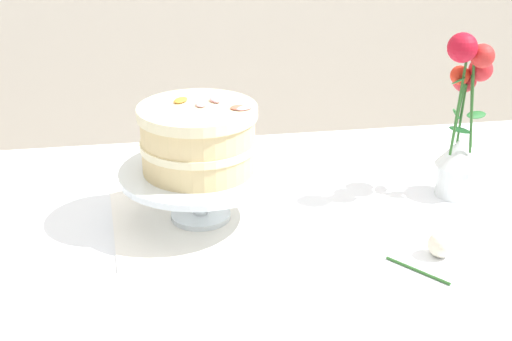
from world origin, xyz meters
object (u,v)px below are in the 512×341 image
Objects in this scene: cake_stand at (200,178)px; flower_vase at (462,127)px; layer_cake at (198,138)px; fallen_rose at (440,245)px; dining_table at (295,287)px.

flower_vase is (0.50, 0.02, 0.06)m from cake_stand.
cake_stand is 0.08m from layer_cake.
fallen_rose is (0.38, -0.20, -0.14)m from layer_cake.
dining_table is 0.26m from cake_stand.
cake_stand is at bearing 143.19° from dining_table.
layer_cake is 1.83× the size of fallen_rose.
cake_stand reaches higher than dining_table.
flower_vase reaches higher than dining_table.
dining_table is 4.83× the size of cake_stand.
fallen_rose is at bearing -27.58° from cake_stand.
cake_stand reaches higher than fallen_rose.
cake_stand is at bearing -173.62° from layer_cake.
layer_cake is 0.45m from fallen_rose.
cake_stand is 0.88× the size of flower_vase.
cake_stand is at bearing -177.41° from flower_vase.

